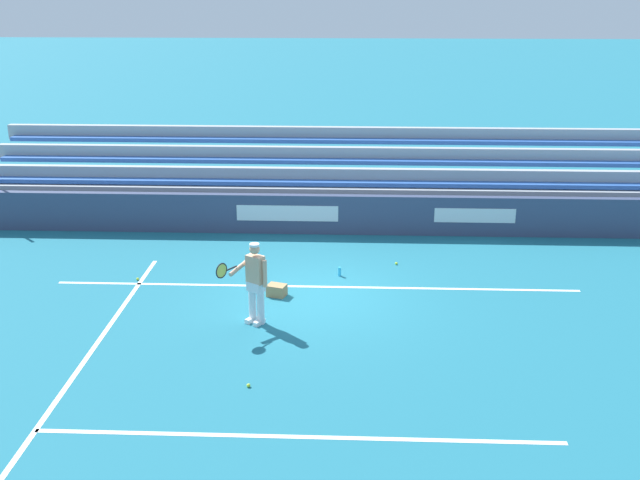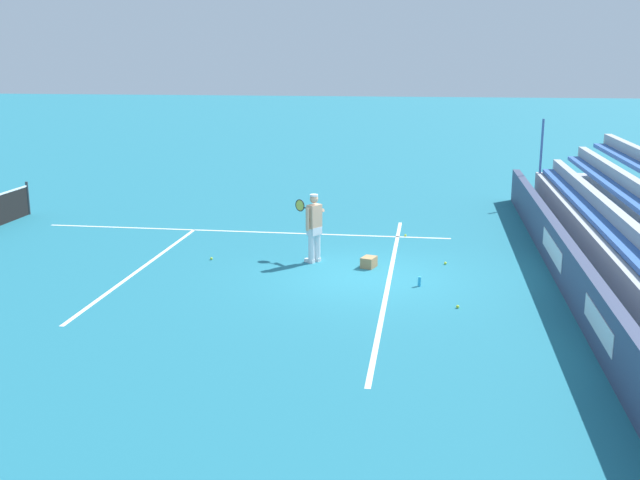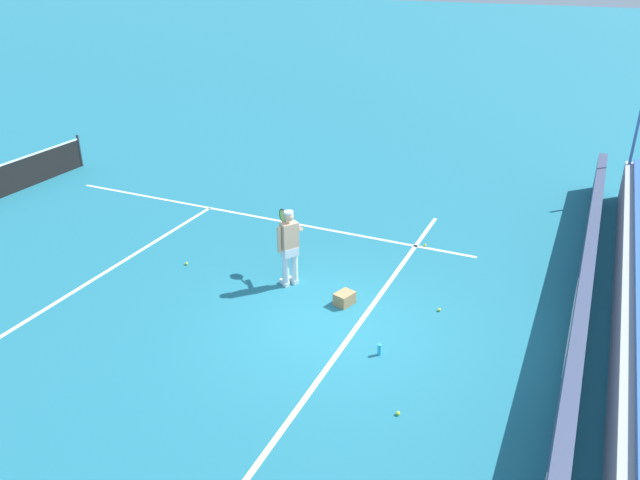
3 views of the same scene
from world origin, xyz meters
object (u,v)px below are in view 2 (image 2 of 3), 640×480
Objects in this scene: tennis_ball_near_player at (211,258)px; tennis_ball_on_baseline at (445,263)px; tennis_ball_stray_back at (458,307)px; tennis_ball_midcourt at (405,235)px; tennis_player at (314,227)px; ball_box_cardboard at (369,262)px; water_bottle at (419,281)px.

tennis_ball_near_player is 5.86m from tennis_ball_on_baseline.
tennis_ball_stray_back is (-2.88, -6.04, 0.00)m from tennis_ball_near_player.
tennis_ball_on_baseline is 3.03m from tennis_ball_midcourt.
tennis_player is at bearing 144.59° from tennis_ball_midcourt.
tennis_ball_on_baseline is at bearing -85.96° from tennis_player.
tennis_ball_stray_back is at bearing -176.62° from tennis_ball_on_baseline.
ball_box_cardboard is at bearing 36.45° from tennis_ball_stray_back.
tennis_ball_near_player is (0.11, 3.99, -0.10)m from ball_box_cardboard.
ball_box_cardboard is 3.99m from tennis_ball_near_player.
tennis_ball_stray_back is at bearing -115.50° from tennis_ball_near_player.
tennis_ball_midcourt is (6.13, 1.28, 0.00)m from tennis_ball_stray_back.
tennis_ball_near_player is at bearing 74.15° from water_bottle.
tennis_ball_near_player is at bearing 94.20° from tennis_player.
water_bottle is (-1.49, -5.23, 0.08)m from tennis_ball_near_player.
tennis_player reaches higher than tennis_ball_near_player.
ball_box_cardboard is (-0.30, -1.40, -0.76)m from tennis_player.
tennis_ball_stray_back is 6.26m from tennis_ball_midcourt.
tennis_ball_stray_back is at bearing -131.65° from tennis_player.
tennis_ball_stray_back is (-3.07, -3.45, -0.86)m from tennis_player.
tennis_ball_stray_back is 1.00× the size of tennis_ball_on_baseline.
tennis_ball_near_player is 5.76m from tennis_ball_midcourt.
water_bottle is (1.39, 0.80, 0.08)m from tennis_ball_stray_back.
water_bottle is (-4.73, -0.48, 0.08)m from tennis_ball_midcourt.
tennis_player is 25.98× the size of tennis_ball_stray_back.
tennis_ball_stray_back is 3.31m from tennis_ball_on_baseline.
tennis_ball_near_player is 5.44m from water_bottle.
tennis_ball_on_baseline is at bearing 3.38° from tennis_ball_stray_back.
tennis_ball_near_player and tennis_ball_midcourt have the same top height.
tennis_player is at bearing -85.80° from tennis_ball_near_player.
ball_box_cardboard reaches higher than water_bottle.
tennis_player reaches higher than water_bottle.
tennis_ball_midcourt is 0.30× the size of water_bottle.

